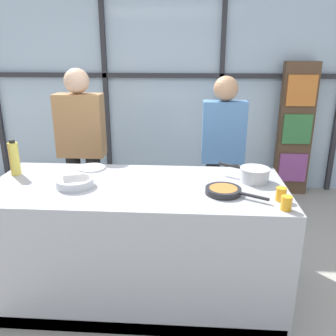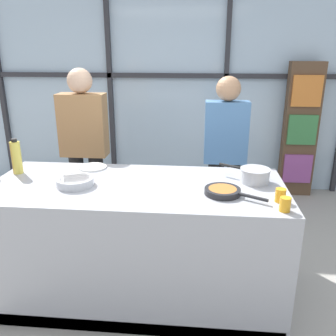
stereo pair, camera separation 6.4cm
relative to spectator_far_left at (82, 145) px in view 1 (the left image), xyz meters
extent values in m
plane|color=#ADA89E|center=(0.70, -0.97, -0.97)|extent=(18.00, 18.00, 0.00)
cube|color=silver|center=(0.70, 1.46, 0.43)|extent=(6.40, 0.04, 2.80)
cube|color=#2D2D33|center=(0.70, 1.41, 0.57)|extent=(6.40, 0.06, 0.06)
cube|color=#2D2D33|center=(-0.07, 1.41, 0.43)|extent=(0.06, 0.06, 2.80)
cube|color=#2D2D33|center=(1.47, 1.41, 0.43)|extent=(0.06, 0.06, 2.80)
cube|color=brown|center=(2.44, 1.28, -0.10)|extent=(0.42, 0.16, 1.73)
cube|color=#994C93|center=(2.44, 1.19, -0.59)|extent=(0.36, 0.03, 0.38)
cube|color=#3D8447|center=(2.44, 1.19, -0.07)|extent=(0.36, 0.03, 0.38)
cube|color=orange|center=(2.44, 1.19, 0.42)|extent=(0.36, 0.03, 0.38)
cube|color=#A8AAB2|center=(0.70, -0.97, -0.50)|extent=(2.16, 0.91, 0.94)
cube|color=black|center=(1.44, -0.97, -0.04)|extent=(0.52, 0.52, 0.01)
cube|color=black|center=(0.70, -1.41, -0.92)|extent=(2.12, 0.03, 0.10)
cylinder|color=#38383D|center=(1.32, -1.10, -0.03)|extent=(0.13, 0.13, 0.01)
cylinder|color=#38383D|center=(1.57, -1.10, -0.03)|extent=(0.13, 0.13, 0.01)
cylinder|color=#38383D|center=(1.32, -0.85, -0.03)|extent=(0.13, 0.13, 0.01)
cylinder|color=#38383D|center=(1.57, -0.85, -0.03)|extent=(0.13, 0.13, 0.01)
cylinder|color=black|center=(0.10, 0.00, -0.54)|extent=(0.15, 0.15, 0.85)
cylinder|color=black|center=(-0.10, 0.00, -0.54)|extent=(0.15, 0.15, 0.85)
cube|color=#A37547|center=(0.00, 0.00, 0.19)|extent=(0.46, 0.21, 0.61)
sphere|color=#D8AD8C|center=(0.00, 0.00, 0.62)|extent=(0.24, 0.24, 0.24)
cylinder|color=black|center=(1.49, 0.00, -0.56)|extent=(0.13, 0.13, 0.82)
cylinder|color=black|center=(1.31, 0.00, -0.56)|extent=(0.13, 0.13, 0.82)
cube|color=#4C7AAD|center=(1.40, 0.00, 0.15)|extent=(0.41, 0.18, 0.59)
sphere|color=tan|center=(1.40, 0.00, 0.56)|extent=(0.23, 0.23, 0.23)
cylinder|color=#232326|center=(1.32, -1.10, -0.01)|extent=(0.25, 0.25, 0.04)
cylinder|color=#B26B2D|center=(1.32, -1.10, 0.01)|extent=(0.19, 0.19, 0.01)
cylinder|color=#232326|center=(1.51, -1.20, 0.00)|extent=(0.18, 0.12, 0.02)
cylinder|color=silver|center=(1.57, -0.85, 0.02)|extent=(0.21, 0.21, 0.11)
cylinder|color=silver|center=(1.57, -0.85, 0.07)|extent=(0.22, 0.22, 0.01)
cylinder|color=black|center=(1.39, -0.74, 0.06)|extent=(0.17, 0.12, 0.02)
cylinder|color=white|center=(0.27, -0.63, -0.02)|extent=(0.23, 0.23, 0.01)
cylinder|color=silver|center=(0.26, -1.03, 0.00)|extent=(0.27, 0.27, 0.06)
cylinder|color=#4C4C51|center=(0.26, -1.03, 0.02)|extent=(0.22, 0.22, 0.01)
cylinder|color=#E0CC4C|center=(-0.28, -0.81, 0.10)|extent=(0.08, 0.08, 0.26)
cylinder|color=black|center=(-0.28, -0.81, 0.24)|extent=(0.04, 0.04, 0.02)
cylinder|color=orange|center=(1.68, -1.33, 0.02)|extent=(0.07, 0.07, 0.09)
cylinder|color=orange|center=(1.68, -1.19, 0.02)|extent=(0.07, 0.07, 0.09)
camera|label=1|loc=(1.09, -3.36, 0.92)|focal=38.00mm
camera|label=2|loc=(1.15, -3.36, 0.92)|focal=38.00mm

